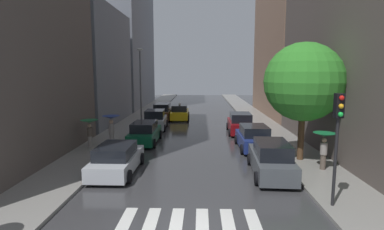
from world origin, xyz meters
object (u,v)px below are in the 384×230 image
Objects in this scene: traffic_light_right_corner at (338,125)px; lamp_post_left at (141,81)px; parked_car_left_fourth at (163,112)px; parked_car_right_third at (240,124)px; parked_car_right_nearest at (271,159)px; pedestrian_by_kerb at (89,126)px; parked_car_left_second at (145,133)px; parked_car_right_second at (254,138)px; taxi_midroad at (180,112)px; street_tree_right at (304,82)px; parked_car_left_third at (155,120)px; pedestrian_far_side at (324,142)px; parked_car_left_nearest at (117,159)px; pedestrian_foreground at (111,123)px.

lamp_post_left reaches higher than traffic_light_right_corner.
traffic_light_right_corner is at bearing -156.57° from parked_car_left_fourth.
parked_car_right_third is (7.56, -7.21, -0.02)m from parked_car_left_fourth.
pedestrian_by_kerb is at bearing 68.99° from parked_car_right_nearest.
parked_car_left_fourth is at bearing 0.98° from parked_car_left_second.
parked_car_right_second is (7.72, -1.57, 0.02)m from parked_car_left_second.
street_tree_right is (8.15, -15.89, 3.88)m from taxi_midroad.
parked_car_right_second is (0.00, 5.30, -0.05)m from parked_car_right_nearest.
taxi_midroad is at bearing 42.01° from pedestrian_by_kerb.
parked_car_left_third is at bearing 34.84° from parked_car_right_nearest.
street_tree_right reaches higher than parked_car_left_third.
pedestrian_by_kerb is at bearing 119.73° from parked_car_right_third.
parked_car_left_fourth is 2.45× the size of pedestrian_far_side.
street_tree_right is (9.99, -9.97, 3.81)m from parked_car_left_third.
parked_car_right_nearest is (7.94, -0.10, 0.09)m from parked_car_left_nearest.
parked_car_left_third is at bearing 43.05° from pedestrian_foreground.
parked_car_right_third is at bearing -144.36° from taxi_midroad.
street_tree_right is at bearing -46.74° from lamp_post_left.
pedestrian_far_side is (2.82, -4.76, 0.86)m from parked_car_right_second.
parked_car_right_nearest is 12.11m from pedestrian_by_kerb.
parked_car_left_third is at bearing 46.64° from parked_car_right_second.
street_tree_right is 1.57× the size of traffic_light_right_corner.
pedestrian_foreground is at bearing -168.92° from pedestrian_far_side.
traffic_light_right_corner is at bearing -171.99° from parked_car_right_second.
parked_car_left_third is 0.84× the size of parked_car_right_nearest.
street_tree_right is at bearing -37.56° from pedestrian_by_kerb.
parked_car_right_third is at bearing -1.50° from pedestrian_foreground.
parked_car_right_nearest is 1.06× the size of taxi_midroad.
street_tree_right is at bearing -162.36° from parked_car_right_third.
pedestrian_far_side is 0.45× the size of traffic_light_right_corner.
lamp_post_left is (0.15, 9.72, 2.58)m from pedestrian_foreground.
pedestrian_far_side is at bearing -148.18° from parked_car_left_fourth.
pedestrian_foreground is at bearing 172.08° from parked_car_left_fourth.
parked_car_right_third is at bearing 96.64° from traffic_light_right_corner.
parked_car_right_third is at bearing 1.34° from parked_car_right_second.
pedestrian_by_kerb is at bearing 121.44° from parked_car_left_second.
parked_car_right_nearest is 1.13× the size of traffic_light_right_corner.
pedestrian_by_kerb is (-3.13, 4.77, 0.87)m from parked_car_left_nearest.
parked_car_left_third is 0.56× the size of lamp_post_left.
parked_car_right_second is 2.23× the size of pedestrian_far_side.
street_tree_right reaches higher than parked_car_right_second.
lamp_post_left is at bearing 13.34° from parked_car_left_second.
parked_car_right_nearest is at bearing -60.14° from pedestrian_foreground.
parked_car_left_fourth reaches higher than parked_car_left_second.
parked_car_right_second is 1.01× the size of traffic_light_right_corner.
pedestrian_far_side is (13.89, -4.33, 0.04)m from pedestrian_by_kerb.
parked_car_right_second is at bearing 151.96° from pedestrian_far_side.
parked_car_right_nearest is at bearing 110.68° from traffic_light_right_corner.
pedestrian_foreground is 0.29× the size of lamp_post_left.
parked_car_right_second is (7.95, 5.20, 0.05)m from parked_car_left_nearest.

